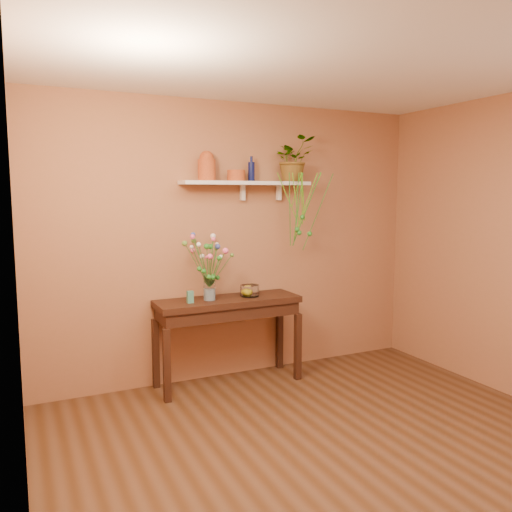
{
  "coord_description": "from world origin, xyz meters",
  "views": [
    {
      "loc": [
        -2.0,
        -2.69,
        1.82
      ],
      "look_at": [
        0.0,
        1.55,
        1.25
      ],
      "focal_mm": 36.14,
      "sensor_mm": 36.0,
      "label": 1
    }
  ],
  "objects_px": {
    "spider_plant": "(293,159)",
    "glass_bowl": "(250,291)",
    "sideboard": "(228,311)",
    "bouquet": "(208,254)",
    "blue_bottle": "(251,171)",
    "terracotta_jug": "(207,166)",
    "glass_vase": "(210,290)"
  },
  "relations": [
    {
      "from": "sideboard",
      "to": "bouquet",
      "type": "xyz_separation_m",
      "value": [
        -0.2,
        -0.01,
        0.55
      ]
    },
    {
      "from": "sideboard",
      "to": "bouquet",
      "type": "bearing_deg",
      "value": -176.8
    },
    {
      "from": "blue_bottle",
      "to": "glass_vase",
      "type": "distance_m",
      "value": 1.22
    },
    {
      "from": "blue_bottle",
      "to": "spider_plant",
      "type": "height_order",
      "value": "spider_plant"
    },
    {
      "from": "sideboard",
      "to": "bouquet",
      "type": "relative_size",
      "value": 2.7
    },
    {
      "from": "blue_bottle",
      "to": "bouquet",
      "type": "xyz_separation_m",
      "value": [
        -0.51,
        -0.15,
        -0.77
      ]
    },
    {
      "from": "terracotta_jug",
      "to": "glass_bowl",
      "type": "distance_m",
      "value": 1.25
    },
    {
      "from": "glass_vase",
      "to": "bouquet",
      "type": "bearing_deg",
      "value": -148.64
    },
    {
      "from": "blue_bottle",
      "to": "glass_vase",
      "type": "xyz_separation_m",
      "value": [
        -0.49,
        -0.14,
        -1.1
      ]
    },
    {
      "from": "terracotta_jug",
      "to": "blue_bottle",
      "type": "bearing_deg",
      "value": 2.39
    },
    {
      "from": "spider_plant",
      "to": "terracotta_jug",
      "type": "bearing_deg",
      "value": 178.71
    },
    {
      "from": "sideboard",
      "to": "blue_bottle",
      "type": "height_order",
      "value": "blue_bottle"
    },
    {
      "from": "glass_vase",
      "to": "blue_bottle",
      "type": "bearing_deg",
      "value": 15.68
    },
    {
      "from": "spider_plant",
      "to": "glass_bowl",
      "type": "height_order",
      "value": "spider_plant"
    },
    {
      "from": "spider_plant",
      "to": "bouquet",
      "type": "height_order",
      "value": "spider_plant"
    },
    {
      "from": "blue_bottle",
      "to": "glass_bowl",
      "type": "xyz_separation_m",
      "value": [
        -0.08,
        -0.13,
        -1.15
      ]
    },
    {
      "from": "blue_bottle",
      "to": "bouquet",
      "type": "bearing_deg",
      "value": -163.87
    },
    {
      "from": "sideboard",
      "to": "glass_vase",
      "type": "distance_m",
      "value": 0.29
    },
    {
      "from": "terracotta_jug",
      "to": "spider_plant",
      "type": "relative_size",
      "value": 0.62
    },
    {
      "from": "spider_plant",
      "to": "bouquet",
      "type": "distance_m",
      "value": 1.31
    },
    {
      "from": "bouquet",
      "to": "sideboard",
      "type": "bearing_deg",
      "value": 3.2
    },
    {
      "from": "spider_plant",
      "to": "glass_bowl",
      "type": "bearing_deg",
      "value": -170.03
    },
    {
      "from": "terracotta_jug",
      "to": "glass_bowl",
      "type": "height_order",
      "value": "terracotta_jug"
    },
    {
      "from": "glass_vase",
      "to": "bouquet",
      "type": "distance_m",
      "value": 0.33
    },
    {
      "from": "terracotta_jug",
      "to": "spider_plant",
      "type": "distance_m",
      "value": 0.91
    },
    {
      "from": "glass_vase",
      "to": "bouquet",
      "type": "height_order",
      "value": "bouquet"
    },
    {
      "from": "sideboard",
      "to": "glass_bowl",
      "type": "relative_size",
      "value": 7.57
    },
    {
      "from": "blue_bottle",
      "to": "glass_vase",
      "type": "relative_size",
      "value": 1.04
    },
    {
      "from": "sideboard",
      "to": "terracotta_jug",
      "type": "height_order",
      "value": "terracotta_jug"
    },
    {
      "from": "sideboard",
      "to": "spider_plant",
      "type": "relative_size",
      "value": 3.09
    },
    {
      "from": "sideboard",
      "to": "glass_vase",
      "type": "bearing_deg",
      "value": -179.01
    },
    {
      "from": "glass_bowl",
      "to": "sideboard",
      "type": "bearing_deg",
      "value": -179.01
    }
  ]
}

